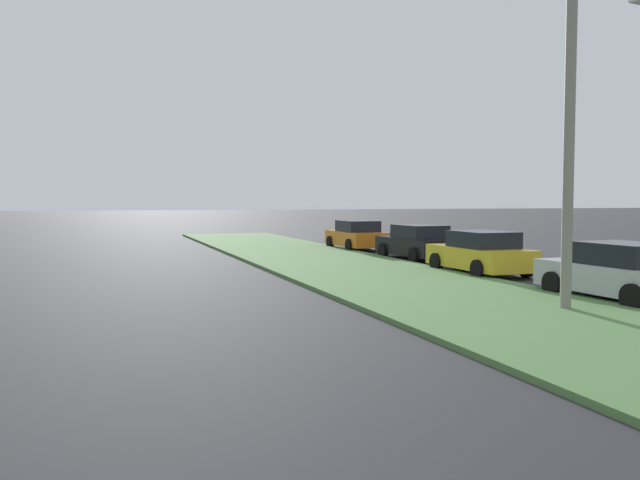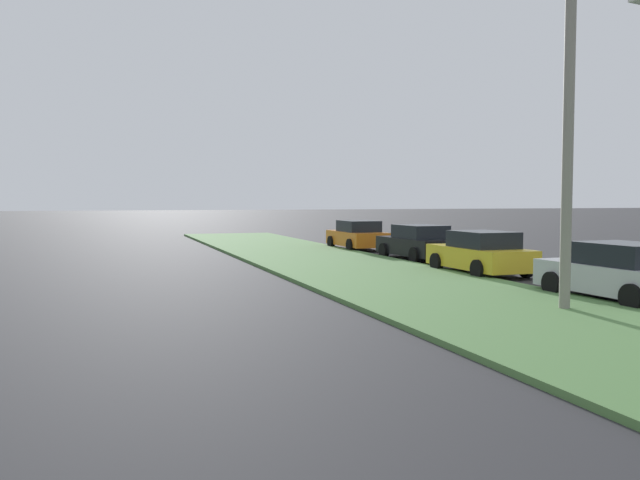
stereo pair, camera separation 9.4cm
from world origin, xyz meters
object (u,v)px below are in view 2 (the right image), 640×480
Objects in this scene: parked_car_orange at (357,236)px; parked_car_black at (418,243)px; parked_car_yellow at (480,253)px; streetlight at (580,116)px; parked_car_silver at (620,273)px.

parked_car_black is at bearing -177.54° from parked_car_orange.
streetlight is at bearing 163.79° from parked_car_yellow.
parked_car_orange is (6.12, 0.35, 0.00)m from parked_car_black.
parked_car_silver is 1.01× the size of parked_car_yellow.
parked_car_silver is at bearing 179.05° from parked_car_orange.
parked_car_orange is 19.51m from streetlight.
streetlight is at bearing 112.56° from parked_car_silver.
parked_car_yellow is 0.98× the size of parked_car_black.
parked_car_black is (11.96, -0.39, 0.00)m from parked_car_silver.
parked_car_orange is (18.08, -0.04, 0.00)m from parked_car_silver.
parked_car_black and parked_car_orange have the same top height.
parked_car_yellow is 1.00× the size of parked_car_orange.
parked_car_yellow is at bearing 172.31° from parked_car_black.
parked_car_black is 1.02× the size of parked_car_orange.
parked_car_black is at bearing -5.21° from parked_car_yellow.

